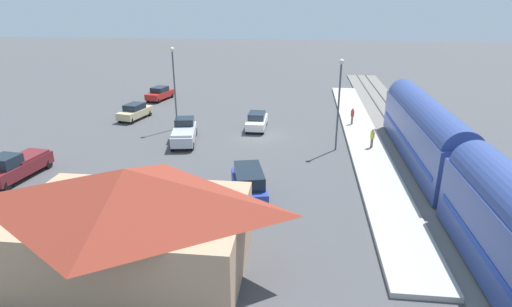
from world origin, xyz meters
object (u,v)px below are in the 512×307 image
passenger_train (465,174)px  station_building (130,218)px  sedan_white (257,121)px  sedan_tan (135,111)px  pickup_silver (184,132)px  pedestrian_waiting_far (372,137)px  pedestrian_on_platform (352,115)px  light_pole_lot_center (174,79)px  pickup_maroon (17,166)px  suv_blue (249,184)px  sedan_red (160,93)px  light_pole_near_platform (339,95)px

passenger_train → station_building: bearing=22.1°
sedan_white → passenger_train: bearing=130.5°
sedan_tan → station_building: bearing=111.5°
pickup_silver → pedestrian_waiting_far: bearing=179.1°
passenger_train → pedestrian_on_platform: size_ratio=21.76×
sedan_tan → light_pole_lot_center: 7.78m
station_building → pickup_maroon: bearing=-36.8°
suv_blue → light_pole_lot_center: (9.47, -15.27, 4.01)m
light_pole_lot_center → passenger_train: bearing=144.7°
station_building → sedan_red: bearing=-73.4°
sedan_red → pickup_maroon: size_ratio=0.86×
passenger_train → pickup_silver: size_ratio=6.57×
light_pole_near_platform → pickup_silver: bearing=-1.7°
passenger_train → pedestrian_waiting_far: 12.25m
pedestrian_on_platform → light_pole_lot_center: size_ratio=0.21×
pedestrian_waiting_far → sedan_red: (25.05, -16.96, -0.40)m
station_building → pickup_maroon: size_ratio=2.12×
passenger_train → pickup_silver: (20.75, -11.85, -1.83)m
sedan_white → sedan_red: (14.21, -11.60, 0.00)m
suv_blue → light_pole_lot_center: light_pole_lot_center is taller
pedestrian_on_platform → pedestrian_waiting_far: 7.34m
pedestrian_waiting_far → light_pole_near_platform: light_pole_near_platform is taller
passenger_train → sedan_white: (14.50, -16.95, -1.98)m
pickup_maroon → light_pole_near_platform: 26.08m
suv_blue → passenger_train: bearing=176.4°
station_building → sedan_tan: 28.52m
pickup_silver → light_pole_near_platform: bearing=178.3°
pickup_maroon → pedestrian_waiting_far: bearing=-161.3°
station_building → pedestrian_on_platform: 29.41m
sedan_tan → passenger_train: bearing=146.0°
sedan_white → suv_blue: (-1.26, 16.12, 0.27)m
sedan_white → suv_blue: 16.18m
pickup_silver → sedan_tan: (7.69, -7.32, -0.15)m
passenger_train → sedan_white: bearing=-49.5°
sedan_tan → light_pole_near_platform: (-21.64, 7.74, 4.14)m
station_building → pickup_maroon: 16.22m
sedan_red → pickup_maroon: bearing=85.2°
station_building → suv_blue: 9.57m
station_building → pickup_silver: (2.75, -19.15, -1.77)m
pedestrian_waiting_far → sedan_tan: bearing=-17.0°
sedan_red → passenger_train: bearing=135.2°
station_building → pickup_silver: 19.43m
pedestrian_on_platform → sedan_tan: size_ratio=0.36×
station_building → sedan_tan: station_building is taller
sedan_white → pickup_silver: size_ratio=0.80×
pedestrian_on_platform → sedan_red: pedestrian_on_platform is taller
station_building → pickup_silver: bearing=-81.8°
pedestrian_waiting_far → station_building: bearing=52.8°
pickup_silver → light_pole_lot_center: light_pole_lot_center is taller
pedestrian_on_platform → sedan_red: 25.94m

